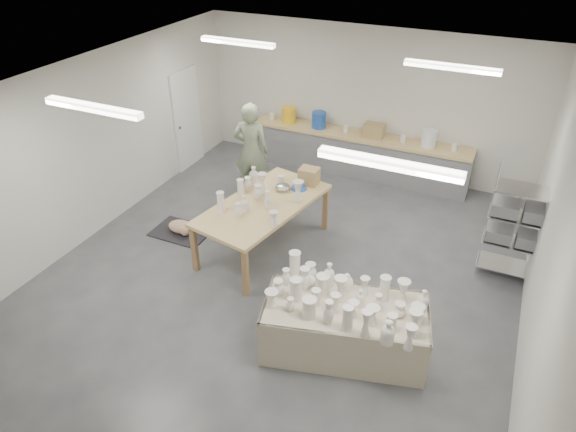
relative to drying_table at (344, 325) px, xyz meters
The scene contains 9 objects.
room 2.56m from the drying_table, 140.01° to the left, with size 8.00×8.02×3.00m.
back_counter 5.06m from the drying_table, 106.19° to the left, with size 4.60×0.60×1.24m.
wire_shelf 3.18m from the drying_table, 55.13° to the left, with size 0.88×0.48×1.80m.
drying_table is the anchor object (origin of this frame).
work_table 2.64m from the drying_table, 138.61° to the left, with size 1.59×2.52×1.23m.
rug 3.82m from the drying_table, 158.15° to the left, with size 1.00×0.70×0.02m, color black.
cat 3.78m from the drying_table, 158.23° to the left, with size 0.54×0.44×0.20m.
potter 4.37m from the drying_table, 133.62° to the left, with size 0.69×0.46×1.90m, color gray.
red_stool 4.55m from the drying_table, 131.27° to the left, with size 0.38×0.38×0.31m.
Camera 1 is at (2.74, -5.85, 5.10)m, focal length 32.00 mm.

